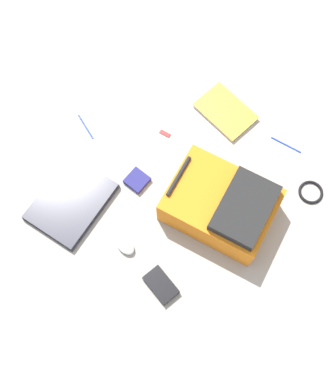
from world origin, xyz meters
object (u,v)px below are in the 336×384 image
laptop (71,202)px  pen_black (86,127)px  backpack (222,205)px  usb_stick (165,133)px  cable_coil (311,192)px  power_brick (161,285)px  computer_mouse (125,245)px  book_manual (226,112)px  earbud_pouch (137,180)px  pen_blue (286,145)px

laptop → pen_black: laptop is taller
backpack → pen_black: backpack is taller
usb_stick → pen_black: bearing=127.2°
cable_coil → power_brick: size_ratio=0.77×
computer_mouse → cable_coil: computer_mouse is taller
book_manual → earbud_pouch: (-0.50, 0.06, 0.00)m
cable_coil → pen_blue: size_ratio=0.73×
pen_blue → usb_stick: bearing=126.9°
earbud_pouch → usb_stick: earbud_pouch is taller
book_manual → pen_black: bearing=139.3°
cable_coil → earbud_pouch: size_ratio=1.22×
backpack → book_manual: bearing=37.7°
laptop → cable_coil: size_ratio=3.60×
book_manual → backpack: bearing=-142.3°
usb_stick → cable_coil: bearing=-71.5°
backpack → book_manual: 0.47m
laptop → usb_stick: (0.50, -0.06, -0.01)m
laptop → pen_blue: laptop is taller
usb_stick → book_manual: bearing=-25.9°
book_manual → laptop: bearing=165.9°
backpack → usb_stick: (0.11, 0.41, -0.08)m
book_manual → pen_blue: book_manual is taller
usb_stick → laptop: bearing=172.6°
earbud_pouch → pen_black: bearing=84.9°
pen_blue → earbud_pouch: size_ratio=1.68×
backpack → power_brick: size_ratio=3.50×
cable_coil → pen_black: size_ratio=0.76×
cable_coil → usb_stick: 0.67m
book_manual → usb_stick: book_manual is taller
book_manual → cable_coil: (-0.05, -0.51, -0.00)m
cable_coil → laptop: bearing=135.4°
computer_mouse → cable_coil: size_ratio=0.89×
laptop → pen_blue: 0.95m
pen_black → book_manual: bearing=-40.7°
backpack → computer_mouse: 0.42m
computer_mouse → pen_blue: size_ratio=0.65×
book_manual → pen_blue: bearing=-79.1°
computer_mouse → power_brick: (-0.02, -0.21, -0.00)m
computer_mouse → earbud_pouch: computer_mouse is taller
power_brick → pen_black: power_brick is taller
pen_black → earbud_pouch: bearing=-95.1°
book_manual → computer_mouse: computer_mouse is taller
pen_black → laptop: bearing=-142.7°
backpack → cable_coil: backpack is taller
backpack → book_manual: backpack is taller
pen_black → cable_coil: bearing=-65.1°
computer_mouse → usb_stick: bearing=-148.4°
laptop → book_manual: size_ratio=1.42×
usb_stick → backpack: bearing=-105.0°
earbud_pouch → usb_stick: bearing=15.5°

